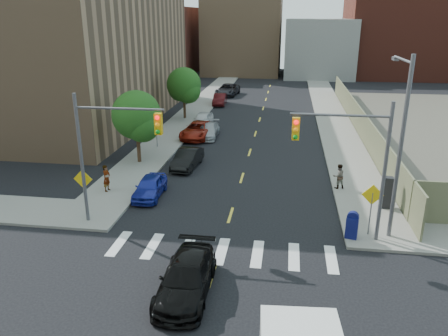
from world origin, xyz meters
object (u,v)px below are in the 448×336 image
(parked_car_red, at_px, (198,130))
(black_sedan, at_px, (186,278))
(payphone, at_px, (387,192))
(mailbox, at_px, (352,225))
(parked_car_white, at_px, (203,119))
(parked_car_silver, at_px, (208,130))
(parked_car_maroon, at_px, (220,99))
(pedestrian_west, at_px, (107,178))
(parked_car_grey, at_px, (228,90))
(pedestrian_east, at_px, (339,176))
(parked_car_black, at_px, (187,159))
(parked_car_blue, at_px, (150,187))

(parked_car_red, xyz_separation_m, black_sedan, (4.28, -23.24, -0.02))
(payphone, bearing_deg, mailbox, -117.14)
(parked_car_white, bearing_deg, parked_car_silver, -70.20)
(parked_car_silver, relative_size, payphone, 2.39)
(parked_car_red, relative_size, parked_car_silver, 1.17)
(mailbox, bearing_deg, black_sedan, -128.32)
(parked_car_maroon, relative_size, payphone, 2.27)
(payphone, relative_size, pedestrian_west, 1.09)
(parked_car_grey, height_order, pedestrian_east, pedestrian_east)
(black_sedan, relative_size, pedestrian_west, 2.85)
(parked_car_white, relative_size, pedestrian_east, 2.54)
(mailbox, bearing_deg, pedestrian_east, 104.17)
(parked_car_white, relative_size, black_sedan, 0.85)
(parked_car_black, height_order, parked_car_silver, parked_car_black)
(parked_car_black, height_order, parked_car_grey, parked_car_grey)
(parked_car_black, relative_size, parked_car_grey, 0.73)
(parked_car_silver, height_order, pedestrian_east, pedestrian_east)
(parked_car_white, relative_size, parked_car_grey, 0.72)
(parked_car_red, xyz_separation_m, mailbox, (11.38, -17.79, 0.11))
(parked_car_red, relative_size, parked_car_white, 1.27)
(parked_car_black, bearing_deg, mailbox, -37.88)
(parked_car_grey, bearing_deg, pedestrian_east, -64.77)
(parked_car_maroon, distance_m, black_sedan, 39.20)
(pedestrian_east, bearing_deg, parked_car_grey, -89.62)
(parked_car_maroon, relative_size, pedestrian_east, 2.62)
(parked_car_blue, height_order, parked_car_grey, parked_car_grey)
(payphone, bearing_deg, black_sedan, -131.45)
(parked_car_white, xyz_separation_m, pedestrian_west, (-2.59, -18.16, 0.30))
(black_sedan, height_order, pedestrian_west, pedestrian_west)
(parked_car_silver, relative_size, pedestrian_east, 2.76)
(parked_car_black, relative_size, pedestrian_west, 2.44)
(pedestrian_east, bearing_deg, parked_car_black, -34.60)
(parked_car_blue, distance_m, pedestrian_west, 2.86)
(parked_car_red, relative_size, pedestrian_east, 3.23)
(mailbox, bearing_deg, payphone, 73.40)
(parked_car_black, height_order, pedestrian_west, pedestrian_west)
(mailbox, bearing_deg, parked_car_black, 151.65)
(parked_car_blue, bearing_deg, parked_car_white, 89.20)
(pedestrian_west, bearing_deg, mailbox, -97.82)
(parked_car_red, distance_m, black_sedan, 23.63)
(parked_car_maroon, xyz_separation_m, pedestrian_west, (-2.59, -29.37, 0.30))
(parked_car_black, xyz_separation_m, pedestrian_east, (10.50, -2.96, 0.27))
(parked_car_blue, distance_m, black_sedan, 10.38)
(parked_car_red, bearing_deg, pedestrian_east, -39.19)
(parked_car_red, relative_size, black_sedan, 1.08)
(parked_car_blue, distance_m, parked_car_black, 5.80)
(parked_car_red, bearing_deg, parked_car_grey, 96.24)
(parked_car_silver, bearing_deg, pedestrian_east, -48.31)
(parked_car_silver, xyz_separation_m, parked_car_grey, (-1.30, 22.32, 0.14))
(parked_car_blue, bearing_deg, parked_car_silver, 84.18)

